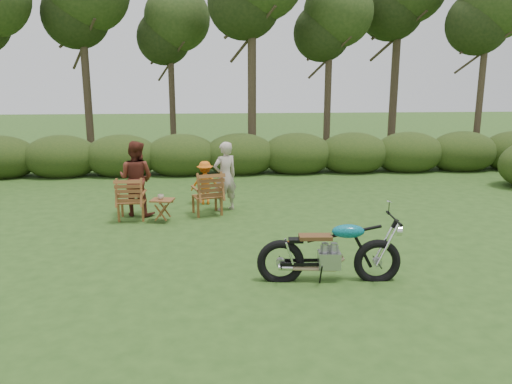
{
  "coord_description": "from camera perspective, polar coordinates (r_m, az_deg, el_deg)",
  "views": [
    {
      "loc": [
        -0.89,
        -8.05,
        3.2
      ],
      "look_at": [
        -0.03,
        2.04,
        0.9
      ],
      "focal_mm": 35.0,
      "sensor_mm": 36.0,
      "label": 1
    }
  ],
  "objects": [
    {
      "name": "child",
      "position": [
        13.15,
        -5.78,
        -1.36
      ],
      "size": [
        0.76,
        0.47,
        1.13
      ],
      "primitive_type": "imported",
      "rotation": [
        0.0,
        0.0,
        3.2
      ],
      "color": "orange",
      "rests_on": "ground"
    },
    {
      "name": "adult_b",
      "position": [
        12.37,
        -13.32,
        -2.55
      ],
      "size": [
        1.05,
        0.94,
        1.79
      ],
      "primitive_type": "imported",
      "rotation": [
        0.0,
        0.0,
        2.79
      ],
      "color": "#5A2419",
      "rests_on": "ground"
    },
    {
      "name": "motorcycle",
      "position": [
        8.33,
        8.26,
        -9.96
      ],
      "size": [
        2.25,
        0.99,
        1.25
      ],
      "primitive_type": null,
      "rotation": [
        0.0,
        0.0,
        -0.07
      ],
      "color": "#0EA9BE",
      "rests_on": "ground"
    },
    {
      "name": "side_table",
      "position": [
        11.59,
        -10.61,
        -2.11
      ],
      "size": [
        0.59,
        0.52,
        0.53
      ],
      "primitive_type": null,
      "rotation": [
        0.0,
        0.0,
        -0.19
      ],
      "color": "brown",
      "rests_on": "ground"
    },
    {
      "name": "ground",
      "position": [
        8.71,
        1.37,
        -8.77
      ],
      "size": [
        80.0,
        80.0,
        0.0
      ],
      "primitive_type": "plane",
      "color": "#254416",
      "rests_on": "ground"
    },
    {
      "name": "tree_line",
      "position": [
        17.85,
        -0.4,
        14.75
      ],
      "size": [
        22.52,
        11.62,
        8.14
      ],
      "color": "#392E1F",
      "rests_on": "ground"
    },
    {
      "name": "adult_a",
      "position": [
        12.49,
        -3.5,
        -2.07
      ],
      "size": [
        0.74,
        0.65,
        1.72
      ],
      "primitive_type": "imported",
      "rotation": [
        0.0,
        0.0,
        3.62
      ],
      "color": "#B9A799",
      "rests_on": "ground"
    },
    {
      "name": "cup",
      "position": [
        11.55,
        -10.83,
        -0.53
      ],
      "size": [
        0.15,
        0.15,
        0.11
      ],
      "primitive_type": "imported",
      "rotation": [
        0.0,
        0.0,
        -0.08
      ],
      "color": "#C1B29F",
      "rests_on": "side_table"
    },
    {
      "name": "lawn_chair_right",
      "position": [
        12.17,
        -5.57,
        -2.51
      ],
      "size": [
        0.9,
        0.9,
        1.06
      ],
      "primitive_type": null,
      "rotation": [
        0.0,
        0.0,
        3.42
      ],
      "color": "brown",
      "rests_on": "ground"
    },
    {
      "name": "lawn_chair_left",
      "position": [
        12.04,
        -13.88,
        -3.01
      ],
      "size": [
        0.7,
        0.7,
        1.01
      ],
      "primitive_type": null,
      "rotation": [
        0.0,
        0.0,
        3.14
      ],
      "color": "brown",
      "rests_on": "ground"
    }
  ]
}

